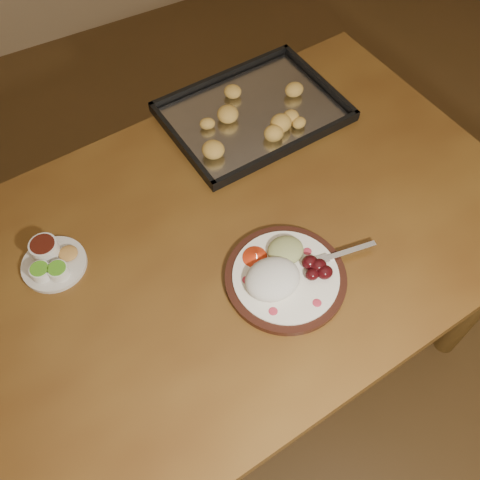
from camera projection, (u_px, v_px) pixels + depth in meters
ground at (288, 326)px, 1.94m from camera, size 4.00×4.00×0.00m
dining_table at (219, 264)px, 1.32m from camera, size 1.58×1.03×0.75m
dinner_plate at (283, 275)px, 1.17m from camera, size 0.36×0.27×0.06m
condiment_saucer at (51, 261)px, 1.20m from camera, size 0.15×0.15×0.05m
baking_tray at (253, 112)px, 1.46m from camera, size 0.49×0.38×0.05m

